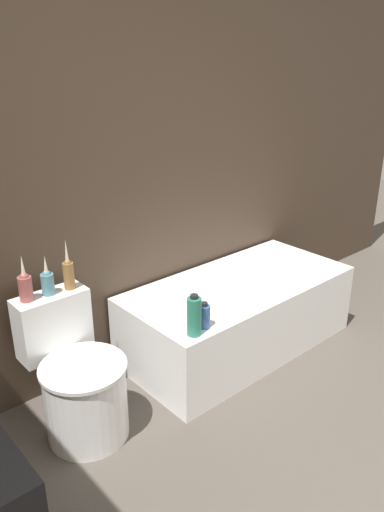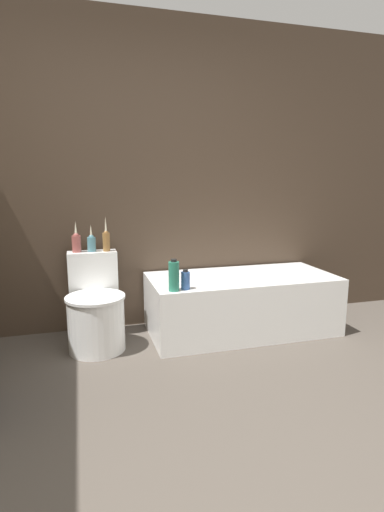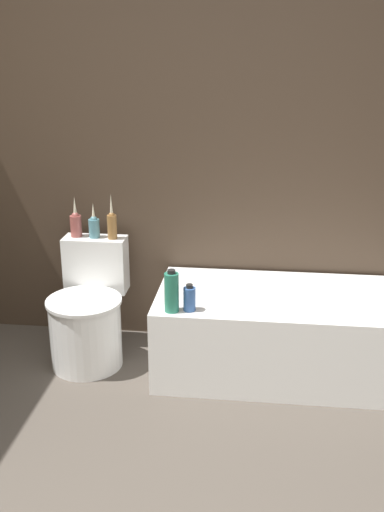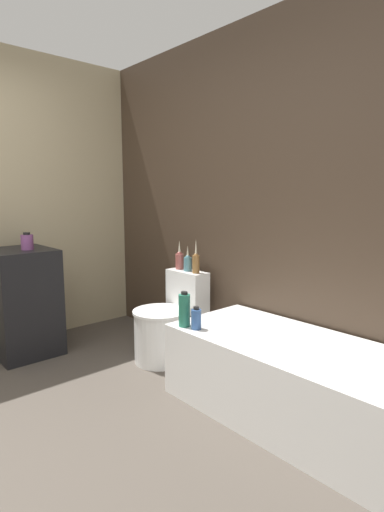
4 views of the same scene
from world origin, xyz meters
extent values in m
cube|color=#423326|center=(0.00, 2.15, 1.30)|extent=(6.40, 0.06, 2.60)
cube|color=white|center=(0.80, 1.73, 0.24)|extent=(1.55, 0.73, 0.48)
cube|color=#B7BCC6|center=(0.80, 1.73, 0.47)|extent=(1.35, 0.53, 0.01)
cylinder|color=white|center=(-0.41, 1.66, 0.20)|extent=(0.42, 0.42, 0.40)
cylinder|color=white|center=(-0.41, 1.66, 0.41)|extent=(0.44, 0.44, 0.02)
cube|color=white|center=(-0.41, 1.95, 0.54)|extent=(0.38, 0.16, 0.34)
cylinder|color=#994C47|center=(-0.52, 1.96, 0.77)|extent=(0.07, 0.07, 0.13)
sphere|color=#994C47|center=(-0.52, 1.96, 0.84)|extent=(0.04, 0.04, 0.04)
cone|color=beige|center=(-0.52, 1.96, 0.90)|extent=(0.02, 0.02, 0.12)
cylinder|color=teal|center=(-0.41, 1.95, 0.77)|extent=(0.07, 0.07, 0.11)
sphere|color=teal|center=(-0.41, 1.95, 0.82)|extent=(0.04, 0.04, 0.04)
cone|color=beige|center=(-0.41, 1.95, 0.87)|extent=(0.02, 0.02, 0.10)
cylinder|color=olive|center=(-0.29, 1.94, 0.78)|extent=(0.06, 0.06, 0.15)
sphere|color=olive|center=(-0.29, 1.94, 0.86)|extent=(0.04, 0.04, 0.04)
cone|color=beige|center=(-0.29, 1.94, 0.92)|extent=(0.02, 0.02, 0.13)
cylinder|color=#267259|center=(0.14, 1.44, 0.59)|extent=(0.08, 0.08, 0.21)
cylinder|color=black|center=(0.14, 1.44, 0.70)|extent=(0.04, 0.04, 0.02)
cylinder|color=#335999|center=(0.24, 1.46, 0.54)|extent=(0.07, 0.07, 0.13)
cylinder|color=black|center=(0.24, 1.46, 0.62)|extent=(0.04, 0.04, 0.02)
camera|label=1|loc=(-1.38, -0.27, 1.87)|focal=35.00mm
camera|label=2|loc=(-0.49, -1.28, 1.27)|focal=28.00mm
camera|label=3|loc=(0.59, -1.43, 1.83)|focal=42.00mm
camera|label=4|loc=(2.07, -0.22, 1.34)|focal=28.00mm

